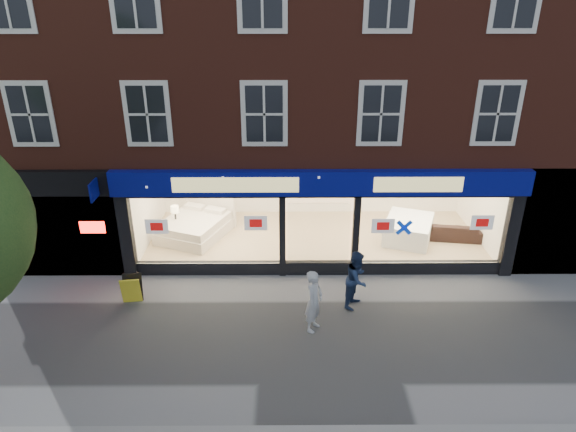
{
  "coord_description": "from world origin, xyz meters",
  "views": [
    {
      "loc": [
        -0.97,
        -10.09,
        7.84
      ],
      "look_at": [
        -0.89,
        2.5,
        2.14
      ],
      "focal_mm": 32.0,
      "sensor_mm": 36.0,
      "label": 1
    }
  ],
  "objects_px": {
    "a_board": "(132,289)",
    "pedestrian_grey": "(314,301)",
    "display_bed": "(196,225)",
    "sofa": "(453,231)",
    "mattress_stack": "(408,229)",
    "pedestrian_blue": "(357,279)"
  },
  "relations": [
    {
      "from": "display_bed",
      "to": "sofa",
      "type": "xyz_separation_m",
      "value": [
        8.57,
        -0.32,
        -0.08
      ]
    },
    {
      "from": "a_board",
      "to": "pedestrian_grey",
      "type": "relative_size",
      "value": 0.49
    },
    {
      "from": "mattress_stack",
      "to": "pedestrian_grey",
      "type": "height_order",
      "value": "pedestrian_grey"
    },
    {
      "from": "display_bed",
      "to": "sofa",
      "type": "distance_m",
      "value": 8.58
    },
    {
      "from": "display_bed",
      "to": "pedestrian_blue",
      "type": "distance_m",
      "value": 6.34
    },
    {
      "from": "display_bed",
      "to": "pedestrian_grey",
      "type": "xyz_separation_m",
      "value": [
        3.69,
        -5.08,
        0.35
      ]
    },
    {
      "from": "display_bed",
      "to": "a_board",
      "type": "bearing_deg",
      "value": -84.0
    },
    {
      "from": "pedestrian_grey",
      "to": "display_bed",
      "type": "bearing_deg",
      "value": 62.01
    },
    {
      "from": "pedestrian_blue",
      "to": "pedestrian_grey",
      "type": "bearing_deg",
      "value": 159.5
    },
    {
      "from": "mattress_stack",
      "to": "sofa",
      "type": "distance_m",
      "value": 1.5
    },
    {
      "from": "display_bed",
      "to": "pedestrian_blue",
      "type": "relative_size",
      "value": 1.78
    },
    {
      "from": "a_board",
      "to": "pedestrian_grey",
      "type": "distance_m",
      "value": 4.98
    },
    {
      "from": "mattress_stack",
      "to": "pedestrian_blue",
      "type": "xyz_separation_m",
      "value": [
        -2.19,
        -3.69,
        0.34
      ]
    },
    {
      "from": "a_board",
      "to": "pedestrian_blue",
      "type": "height_order",
      "value": "pedestrian_blue"
    },
    {
      "from": "sofa",
      "to": "pedestrian_blue",
      "type": "height_order",
      "value": "pedestrian_blue"
    },
    {
      "from": "display_bed",
      "to": "sofa",
      "type": "height_order",
      "value": "display_bed"
    },
    {
      "from": "display_bed",
      "to": "mattress_stack",
      "type": "relative_size",
      "value": 1.29
    },
    {
      "from": "a_board",
      "to": "pedestrian_grey",
      "type": "height_order",
      "value": "pedestrian_grey"
    },
    {
      "from": "a_board",
      "to": "pedestrian_blue",
      "type": "distance_m",
      "value": 6.01
    },
    {
      "from": "pedestrian_grey",
      "to": "pedestrian_blue",
      "type": "distance_m",
      "value": 1.58
    },
    {
      "from": "display_bed",
      "to": "a_board",
      "type": "xyz_separation_m",
      "value": [
        -1.11,
        -3.86,
        -0.07
      ]
    },
    {
      "from": "sofa",
      "to": "display_bed",
      "type": "bearing_deg",
      "value": 6.29
    }
  ]
}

